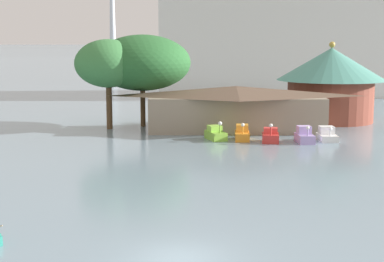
{
  "coord_description": "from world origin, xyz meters",
  "views": [
    {
      "loc": [
        0.71,
        -24.28,
        9.38
      ],
      "look_at": [
        0.46,
        18.57,
        2.7
      ],
      "focal_mm": 55.36,
      "sensor_mm": 36.0,
      "label": 1
    }
  ],
  "objects_px": {
    "pedal_boat_orange": "(242,134)",
    "pedal_boat_lavender": "(304,136)",
    "boathouse": "(236,107)",
    "shoreline_tree_tall_left": "(108,64)",
    "pedal_boat_lime": "(216,134)",
    "pedal_boat_red": "(271,136)",
    "shoreline_tree_mid": "(142,63)",
    "background_building_block": "(274,42)",
    "pedal_boat_white": "(327,135)",
    "green_roof_pavilion": "(331,80)"
  },
  "relations": [
    {
      "from": "pedal_boat_lime",
      "to": "background_building_block",
      "type": "relative_size",
      "value": 0.07
    },
    {
      "from": "shoreline_tree_tall_left",
      "to": "pedal_boat_white",
      "type": "bearing_deg",
      "value": -18.48
    },
    {
      "from": "green_roof_pavilion",
      "to": "shoreline_tree_mid",
      "type": "relative_size",
      "value": 1.19
    },
    {
      "from": "pedal_boat_orange",
      "to": "shoreline_tree_tall_left",
      "type": "relative_size",
      "value": 0.31
    },
    {
      "from": "pedal_boat_red",
      "to": "boathouse",
      "type": "xyz_separation_m",
      "value": [
        -2.7,
        7.38,
        1.84
      ]
    },
    {
      "from": "boathouse",
      "to": "pedal_boat_lime",
      "type": "bearing_deg",
      "value": -111.0
    },
    {
      "from": "pedal_boat_lime",
      "to": "pedal_boat_white",
      "type": "relative_size",
      "value": 1.1
    },
    {
      "from": "shoreline_tree_mid",
      "to": "shoreline_tree_tall_left",
      "type": "bearing_deg",
      "value": -149.38
    },
    {
      "from": "pedal_boat_orange",
      "to": "green_roof_pavilion",
      "type": "xyz_separation_m",
      "value": [
        11.1,
        13.01,
        4.12
      ]
    },
    {
      "from": "pedal_boat_red",
      "to": "green_roof_pavilion",
      "type": "relative_size",
      "value": 0.19
    },
    {
      "from": "pedal_boat_lime",
      "to": "shoreline_tree_tall_left",
      "type": "bearing_deg",
      "value": -140.79
    },
    {
      "from": "pedal_boat_red",
      "to": "shoreline_tree_tall_left",
      "type": "relative_size",
      "value": 0.25
    },
    {
      "from": "pedal_boat_lavender",
      "to": "shoreline_tree_mid",
      "type": "distance_m",
      "value": 19.73
    },
    {
      "from": "pedal_boat_lavender",
      "to": "pedal_boat_white",
      "type": "relative_size",
      "value": 0.96
    },
    {
      "from": "pedal_boat_orange",
      "to": "shoreline_tree_tall_left",
      "type": "distance_m",
      "value": 16.34
    },
    {
      "from": "shoreline_tree_tall_left",
      "to": "background_building_block",
      "type": "height_order",
      "value": "background_building_block"
    },
    {
      "from": "pedal_boat_lavender",
      "to": "background_building_block",
      "type": "distance_m",
      "value": 49.3
    },
    {
      "from": "boathouse",
      "to": "shoreline_tree_mid",
      "type": "height_order",
      "value": "shoreline_tree_mid"
    },
    {
      "from": "pedal_boat_lime",
      "to": "pedal_boat_orange",
      "type": "relative_size",
      "value": 1.02
    },
    {
      "from": "pedal_boat_red",
      "to": "pedal_boat_lavender",
      "type": "height_order",
      "value": "pedal_boat_red"
    },
    {
      "from": "shoreline_tree_mid",
      "to": "background_building_block",
      "type": "height_order",
      "value": "background_building_block"
    },
    {
      "from": "background_building_block",
      "to": "shoreline_tree_mid",
      "type": "bearing_deg",
      "value": -116.55
    },
    {
      "from": "pedal_boat_lime",
      "to": "pedal_boat_white",
      "type": "height_order",
      "value": "pedal_boat_lime"
    },
    {
      "from": "pedal_boat_lavender",
      "to": "green_roof_pavilion",
      "type": "height_order",
      "value": "green_roof_pavilion"
    },
    {
      "from": "pedal_boat_lavender",
      "to": "boathouse",
      "type": "bearing_deg",
      "value": -147.11
    },
    {
      "from": "pedal_boat_lime",
      "to": "pedal_boat_orange",
      "type": "height_order",
      "value": "pedal_boat_lime"
    },
    {
      "from": "pedal_boat_lime",
      "to": "pedal_boat_lavender",
      "type": "relative_size",
      "value": 1.14
    },
    {
      "from": "pedal_boat_orange",
      "to": "pedal_boat_lavender",
      "type": "height_order",
      "value": "pedal_boat_orange"
    },
    {
      "from": "boathouse",
      "to": "shoreline_tree_mid",
      "type": "relative_size",
      "value": 1.85
    },
    {
      "from": "pedal_boat_lime",
      "to": "boathouse",
      "type": "bearing_deg",
      "value": 139.42
    },
    {
      "from": "pedal_boat_orange",
      "to": "background_building_block",
      "type": "xyz_separation_m",
      "value": [
        9.03,
        47.08,
        8.32
      ]
    },
    {
      "from": "pedal_boat_lavender",
      "to": "pedal_boat_white",
      "type": "xyz_separation_m",
      "value": [
        2.3,
        1.12,
        -0.08
      ]
    },
    {
      "from": "pedal_boat_lime",
      "to": "green_roof_pavilion",
      "type": "distance_m",
      "value": 19.12
    },
    {
      "from": "boathouse",
      "to": "pedal_boat_red",
      "type": "bearing_deg",
      "value": -69.91
    },
    {
      "from": "pedal_boat_lavender",
      "to": "boathouse",
      "type": "distance_m",
      "value": 9.71
    },
    {
      "from": "shoreline_tree_mid",
      "to": "pedal_boat_lavender",
      "type": "bearing_deg",
      "value": -33.16
    },
    {
      "from": "pedal_boat_lavender",
      "to": "pedal_boat_orange",
      "type": "bearing_deg",
      "value": -108.41
    },
    {
      "from": "pedal_boat_lavender",
      "to": "green_roof_pavilion",
      "type": "distance_m",
      "value": 15.96
    },
    {
      "from": "pedal_boat_red",
      "to": "pedal_boat_white",
      "type": "distance_m",
      "value": 5.45
    },
    {
      "from": "pedal_boat_orange",
      "to": "boathouse",
      "type": "distance_m",
      "value": 6.46
    },
    {
      "from": "pedal_boat_orange",
      "to": "background_building_block",
      "type": "relative_size",
      "value": 0.07
    },
    {
      "from": "pedal_boat_red",
      "to": "shoreline_tree_tall_left",
      "type": "bearing_deg",
      "value": -110.49
    },
    {
      "from": "pedal_boat_orange",
      "to": "shoreline_tree_mid",
      "type": "height_order",
      "value": "shoreline_tree_mid"
    },
    {
      "from": "pedal_boat_white",
      "to": "shoreline_tree_tall_left",
      "type": "distance_m",
      "value": 23.35
    },
    {
      "from": "pedal_boat_red",
      "to": "pedal_boat_lavender",
      "type": "relative_size",
      "value": 0.92
    },
    {
      "from": "pedal_boat_lime",
      "to": "background_building_block",
      "type": "xyz_separation_m",
      "value": [
        11.51,
        46.86,
        8.35
      ]
    },
    {
      "from": "shoreline_tree_mid",
      "to": "pedal_boat_red",
      "type": "bearing_deg",
      "value": -38.52
    },
    {
      "from": "boathouse",
      "to": "shoreline_tree_tall_left",
      "type": "height_order",
      "value": "shoreline_tree_tall_left"
    },
    {
      "from": "pedal_boat_orange",
      "to": "pedal_boat_red",
      "type": "distance_m",
      "value": 2.77
    },
    {
      "from": "boathouse",
      "to": "background_building_block",
      "type": "relative_size",
      "value": 0.49
    }
  ]
}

